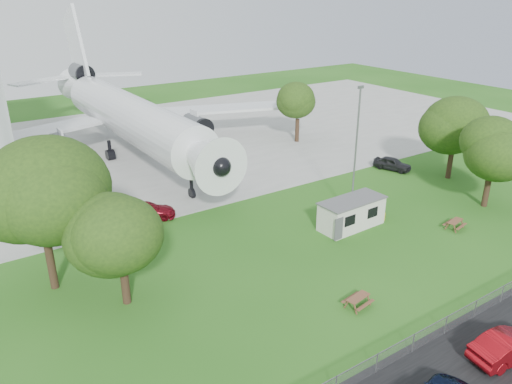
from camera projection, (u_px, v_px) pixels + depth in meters
ground at (329, 271)px, 37.49m from camera, size 160.00×160.00×0.00m
asphalt_strip at (486, 374)px, 27.52m from camera, size 120.00×8.00×0.02m
concrete_apron at (139, 147)px, 66.65m from camera, size 120.00×46.00×0.03m
airliner at (126, 113)px, 61.97m from camera, size 46.36×47.73×17.69m
site_cabin at (352, 213)px, 44.00m from camera, size 6.79×2.90×2.62m
picnic_west at (357, 306)px, 33.36m from camera, size 2.02×1.77×0.76m
picnic_east at (454, 228)px, 44.14m from camera, size 2.06×1.83×0.76m
fence at (434, 340)px, 30.20m from camera, size 58.00×0.04×1.30m
lamp_mast at (355, 155)px, 44.20m from camera, size 0.16×0.16×12.00m
tree_west_big at (40, 200)px, 32.92m from camera, size 8.81×8.81×11.17m
tree_west_small at (119, 234)px, 31.81m from camera, size 6.31×6.31×8.39m
tree_east_front at (494, 150)px, 46.51m from camera, size 6.80×6.80×9.15m
tree_east_back at (455, 129)px, 53.72m from camera, size 7.80×7.80×9.57m
tree_far_apron at (298, 102)px, 66.91m from camera, size 5.64×5.64×8.31m
car_centre_sedan at (510, 346)px, 28.42m from camera, size 5.28×2.46×1.67m
car_ne_hatch at (392, 164)px, 58.07m from camera, size 3.08×4.68×1.48m
car_apron_van at (146, 211)px, 45.77m from camera, size 5.65×4.21×1.52m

